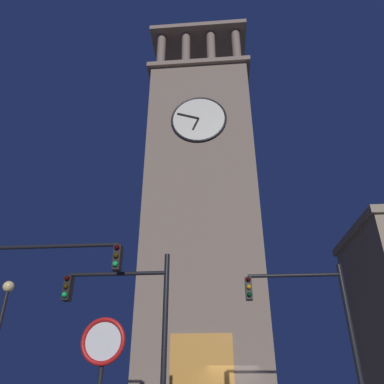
# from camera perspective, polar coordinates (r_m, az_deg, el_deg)

# --- Properties ---
(clocktower) EXTENTS (7.91, 9.07, 30.58)m
(clocktower) POSITION_cam_1_polar(r_m,az_deg,el_deg) (26.32, 1.80, -4.25)
(clocktower) COLOR gray
(clocktower) RESTS_ON ground_plane
(traffic_signal_near) EXTENTS (3.28, 0.41, 5.34)m
(traffic_signal_near) POSITION_cam_1_polar(r_m,az_deg,el_deg) (12.87, 18.79, -18.48)
(traffic_signal_near) COLOR black
(traffic_signal_near) RESTS_ON ground_plane
(traffic_signal_mid) EXTENTS (4.33, 0.41, 5.91)m
(traffic_signal_mid) POSITION_cam_1_polar(r_m,az_deg,el_deg) (11.83, -25.57, -14.67)
(traffic_signal_mid) COLOR black
(traffic_signal_mid) RESTS_ON ground_plane
(traffic_signal_far) EXTENTS (3.27, 0.41, 5.38)m
(traffic_signal_far) POSITION_cam_1_polar(r_m,az_deg,el_deg) (11.37, -9.83, -18.89)
(traffic_signal_far) COLOR black
(traffic_signal_far) RESTS_ON ground_plane
(street_lamp) EXTENTS (0.44, 0.44, 5.43)m
(street_lamp) POSITION_cam_1_polar(r_m,az_deg,el_deg) (16.58, -28.12, -17.98)
(street_lamp) COLOR black
(street_lamp) RESTS_ON ground_plane
(no_horn_sign) EXTENTS (0.78, 0.14, 2.83)m
(no_horn_sign) POSITION_cam_1_polar(r_m,az_deg,el_deg) (6.82, -14.07, -23.78)
(no_horn_sign) COLOR black
(no_horn_sign) RESTS_ON ground_plane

